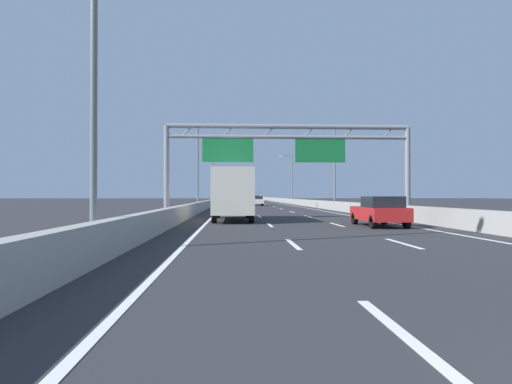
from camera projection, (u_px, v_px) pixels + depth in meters
ground_plane at (249, 202)px, 101.37m from camera, size 260.00×260.00×0.00m
lane_dash_left_0 at (402, 333)px, 4.91m from camera, size 0.16×3.00×0.01m
lane_dash_left_1 at (293, 244)px, 13.90m from camera, size 0.16×3.00×0.01m
lane_dash_left_2 at (270, 225)px, 22.89m from camera, size 0.16×3.00×0.01m
lane_dash_left_3 at (260, 217)px, 31.88m from camera, size 0.16×3.00×0.01m
lane_dash_left_4 at (254, 212)px, 40.86m from camera, size 0.16×3.00×0.01m
lane_dash_left_5 at (250, 209)px, 49.85m from camera, size 0.16×3.00×0.01m
lane_dash_left_6 at (248, 207)px, 58.84m from camera, size 0.16×3.00×0.01m
lane_dash_left_7 at (246, 205)px, 67.83m from camera, size 0.16×3.00×0.01m
lane_dash_left_8 at (244, 204)px, 76.81m from camera, size 0.16×3.00×0.01m
lane_dash_left_9 at (243, 203)px, 85.80m from camera, size 0.16×3.00×0.01m
lane_dash_left_10 at (242, 202)px, 94.79m from camera, size 0.16×3.00×0.01m
lane_dash_left_11 at (242, 202)px, 103.78m from camera, size 0.16×3.00×0.01m
lane_dash_left_12 at (241, 201)px, 112.76m from camera, size 0.16×3.00×0.01m
lane_dash_left_13 at (240, 201)px, 121.75m from camera, size 0.16×3.00×0.01m
lane_dash_left_14 at (240, 201)px, 130.74m from camera, size 0.16×3.00×0.01m
lane_dash_left_15 at (240, 200)px, 139.73m from camera, size 0.16×3.00×0.01m
lane_dash_left_16 at (239, 200)px, 148.72m from camera, size 0.16×3.00×0.01m
lane_dash_left_17 at (239, 200)px, 157.70m from camera, size 0.16×3.00×0.01m
lane_dash_right_1 at (403, 243)px, 14.09m from camera, size 0.16×3.00×0.01m
lane_dash_right_2 at (337, 225)px, 23.07m from camera, size 0.16×3.00×0.01m
lane_dash_right_3 at (308, 216)px, 32.06m from camera, size 0.16×3.00×0.01m
lane_dash_right_4 at (292, 212)px, 41.05m from camera, size 0.16×3.00×0.01m
lane_dash_right_5 at (281, 209)px, 50.04m from camera, size 0.16×3.00×0.01m
lane_dash_right_6 at (274, 207)px, 59.02m from camera, size 0.16×3.00×0.01m
lane_dash_right_7 at (269, 205)px, 68.01m from camera, size 0.16×3.00×0.01m
lane_dash_right_8 at (265, 204)px, 77.00m from camera, size 0.16×3.00×0.01m
lane_dash_right_9 at (261, 203)px, 85.99m from camera, size 0.16×3.00×0.01m
lane_dash_right_10 at (259, 202)px, 94.98m from camera, size 0.16×3.00×0.01m
lane_dash_right_11 at (257, 202)px, 103.96m from camera, size 0.16×3.00×0.01m
lane_dash_right_12 at (255, 201)px, 112.95m from camera, size 0.16×3.00×0.01m
lane_dash_right_13 at (253, 201)px, 121.94m from camera, size 0.16×3.00×0.01m
lane_dash_right_14 at (252, 200)px, 130.93m from camera, size 0.16×3.00×0.01m
lane_dash_right_15 at (251, 200)px, 139.91m from camera, size 0.16×3.00×0.01m
lane_dash_right_16 at (250, 200)px, 148.90m from camera, size 0.16×3.00×0.01m
lane_dash_right_17 at (249, 200)px, 157.89m from camera, size 0.16×3.00×0.01m
edge_line_left at (226, 203)px, 89.12m from camera, size 0.16×176.00×0.01m
edge_line_right at (277, 203)px, 89.66m from camera, size 0.16×176.00×0.01m
barrier_left at (221, 200)px, 111.01m from camera, size 0.45×220.00×0.95m
barrier_right at (275, 200)px, 111.72m from camera, size 0.45×220.00×0.95m
sign_gantry at (285, 147)px, 29.12m from camera, size 16.67×0.36×6.36m
streetlamp_left_near at (102, 62)px, 12.38m from camera, size 2.58×0.28×9.50m
streetlamp_left_mid at (200, 161)px, 48.17m from camera, size 2.58×0.28×9.50m
streetlamp_right_mid at (333, 161)px, 48.94m from camera, size 2.58×0.28×9.50m
streetlamp_left_far at (214, 176)px, 83.95m from camera, size 2.58×0.28×9.50m
streetlamp_right_far at (291, 176)px, 84.73m from camera, size 2.58×0.28×9.50m
green_car at (257, 198)px, 133.27m from camera, size 1.75×4.48×1.49m
yellow_car at (235, 200)px, 80.07m from camera, size 1.87×4.18×1.47m
white_car at (257, 201)px, 66.99m from camera, size 1.80×4.50×1.44m
orange_car at (234, 198)px, 134.24m from camera, size 1.79×4.54×1.40m
red_car at (380, 211)px, 21.87m from camera, size 1.84×4.20×1.52m
box_truck at (233, 193)px, 27.05m from camera, size 2.38×8.20×3.13m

